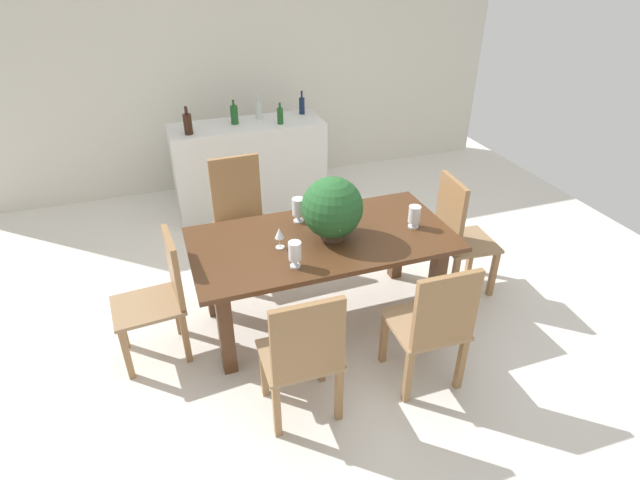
{
  "coord_description": "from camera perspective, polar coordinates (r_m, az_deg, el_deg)",
  "views": [
    {
      "loc": [
        -1.08,
        -3.32,
        2.66
      ],
      "look_at": [
        -0.0,
        -0.25,
        0.7
      ],
      "focal_mm": 28.55,
      "sensor_mm": 36.0,
      "label": 1
    }
  ],
  "objects": [
    {
      "name": "ground_plane",
      "position": [
        4.39,
        -1.05,
        -6.22
      ],
      "size": [
        7.04,
        7.04,
        0.0
      ],
      "primitive_type": "plane",
      "color": "silver"
    },
    {
      "name": "chair_head_end",
      "position": [
        3.71,
        -17.4,
        -5.75
      ],
      "size": [
        0.51,
        0.45,
        0.95
      ],
      "rotation": [
        0.0,
        0.0,
        -1.49
      ],
      "color": "olive",
      "rests_on": "ground"
    },
    {
      "name": "chair_foot_end",
      "position": [
        4.32,
        15.17,
        0.93
      ],
      "size": [
        0.47,
        0.48,
        1.04
      ],
      "rotation": [
        0.0,
        0.0,
        1.49
      ],
      "color": "olive",
      "rests_on": "ground"
    },
    {
      "name": "chair_far_left",
      "position": [
        4.51,
        -8.95,
        3.12
      ],
      "size": [
        0.49,
        0.48,
        1.05
      ],
      "rotation": [
        0.0,
        0.0,
        0.03
      ],
      "color": "olive",
      "rests_on": "ground"
    },
    {
      "name": "wine_bottle_dark",
      "position": [
        5.55,
        -6.89,
        14.33
      ],
      "size": [
        0.06,
        0.06,
        0.27
      ],
      "color": "#B2BFB7",
      "rests_on": "kitchen_counter"
    },
    {
      "name": "flower_centerpiece",
      "position": [
        3.62,
        1.37,
        3.56
      ],
      "size": [
        0.44,
        0.44,
        0.47
      ],
      "color": "#4C3828",
      "rests_on": "dining_table"
    },
    {
      "name": "kitchen_counter",
      "position": [
        5.61,
        -7.89,
        8.06
      ],
      "size": [
        1.59,
        0.56,
        0.98
      ],
      "primitive_type": "cube",
      "color": "silver",
      "rests_on": "ground"
    },
    {
      "name": "crystal_vase_right",
      "position": [
        3.35,
        -2.83,
        -1.35
      ],
      "size": [
        0.09,
        0.09,
        0.19
      ],
      "color": "silver",
      "rests_on": "dining_table"
    },
    {
      "name": "back_wall",
      "position": [
        6.17,
        -9.21,
        18.0
      ],
      "size": [
        6.4,
        0.1,
        2.6
      ],
      "primitive_type": "cube",
      "color": "beige",
      "rests_on": "ground"
    },
    {
      "name": "chair_near_right",
      "position": [
        3.35,
        12.68,
        -9.09
      ],
      "size": [
        0.47,
        0.47,
        0.98
      ],
      "rotation": [
        0.0,
        0.0,
        3.11
      ],
      "color": "olive",
      "rests_on": "ground"
    },
    {
      "name": "wine_bottle_clear",
      "position": [
        5.42,
        -9.59,
        13.71
      ],
      "size": [
        0.08,
        0.08,
        0.25
      ],
      "color": "#194C1E",
      "rests_on": "kitchen_counter"
    },
    {
      "name": "wine_glass",
      "position": [
        3.57,
        -4.57,
        0.69
      ],
      "size": [
        0.07,
        0.07,
        0.16
      ],
      "color": "silver",
      "rests_on": "dining_table"
    },
    {
      "name": "crystal_vase_center_near",
      "position": [
        3.89,
        10.53,
        2.76
      ],
      "size": [
        0.09,
        0.09,
        0.17
      ],
      "color": "silver",
      "rests_on": "dining_table"
    },
    {
      "name": "wine_bottle_tall",
      "position": [
        5.37,
        -4.49,
        13.74
      ],
      "size": [
        0.06,
        0.06,
        0.22
      ],
      "color": "#194C1E",
      "rests_on": "kitchen_counter"
    },
    {
      "name": "dining_table",
      "position": [
        3.8,
        0.26,
        -1.24
      ],
      "size": [
        1.93,
        0.97,
        0.75
      ],
      "color": "#4C2D19",
      "rests_on": "ground"
    },
    {
      "name": "chair_near_left",
      "position": [
        3.06,
        -1.81,
        -12.64
      ],
      "size": [
        0.48,
        0.42,
        0.98
      ],
      "rotation": [
        0.0,
        0.0,
        3.13
      ],
      "color": "olive",
      "rests_on": "ground"
    },
    {
      "name": "crystal_vase_left",
      "position": [
        3.89,
        -2.45,
        3.63
      ],
      "size": [
        0.1,
        0.1,
        0.19
      ],
      "color": "silver",
      "rests_on": "dining_table"
    },
    {
      "name": "wine_bottle_amber",
      "position": [
        5.21,
        -14.6,
        12.52
      ],
      "size": [
        0.08,
        0.08,
        0.27
      ],
      "color": "black",
      "rests_on": "kitchen_counter"
    },
    {
      "name": "wine_bottle_green",
      "position": [
        5.68,
        -2.05,
        14.85
      ],
      "size": [
        0.06,
        0.06,
        0.25
      ],
      "color": "#0F1E38",
      "rests_on": "kitchen_counter"
    }
  ]
}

